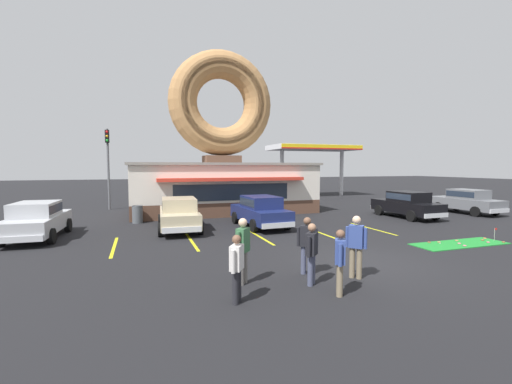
% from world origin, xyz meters
% --- Properties ---
extents(ground_plane, '(160.00, 160.00, 0.00)m').
position_xyz_m(ground_plane, '(0.00, 0.00, 0.00)').
color(ground_plane, black).
extents(donut_shop_building, '(12.30, 6.75, 10.96)m').
position_xyz_m(donut_shop_building, '(-1.51, 13.94, 3.74)').
color(donut_shop_building, brown).
rests_on(donut_shop_building, ground).
extents(putting_mat, '(4.03, 1.29, 0.03)m').
position_xyz_m(putting_mat, '(5.23, 0.99, 0.01)').
color(putting_mat, '#1E842D').
rests_on(putting_mat, ground).
extents(mini_donut_near_left, '(0.13, 0.13, 0.04)m').
position_xyz_m(mini_donut_near_left, '(6.45, 0.72, 0.05)').
color(mini_donut_near_left, '#D8667F').
rests_on(mini_donut_near_left, putting_mat).
extents(mini_donut_near_right, '(0.13, 0.13, 0.04)m').
position_xyz_m(mini_donut_near_right, '(4.17, 1.49, 0.05)').
color(mini_donut_near_right, brown).
rests_on(mini_donut_near_right, putting_mat).
extents(mini_donut_mid_left, '(0.13, 0.13, 0.04)m').
position_xyz_m(mini_donut_mid_left, '(5.53, 1.38, 0.05)').
color(mini_donut_mid_left, '#A5724C').
rests_on(mini_donut_mid_left, putting_mat).
extents(mini_donut_mid_centre, '(0.13, 0.13, 0.04)m').
position_xyz_m(mini_donut_mid_centre, '(7.08, 0.54, 0.05)').
color(mini_donut_mid_centre, brown).
rests_on(mini_donut_mid_centre, putting_mat).
extents(mini_donut_mid_right, '(0.13, 0.13, 0.04)m').
position_xyz_m(mini_donut_mid_right, '(5.00, 0.57, 0.05)').
color(mini_donut_mid_right, '#D8667F').
rests_on(mini_donut_mid_right, putting_mat).
extents(mini_donut_far_left, '(0.13, 0.13, 0.04)m').
position_xyz_m(mini_donut_far_left, '(4.58, 1.39, 0.05)').
color(mini_donut_far_left, '#A5724C').
rests_on(mini_donut_far_left, putting_mat).
extents(mini_donut_far_centre, '(0.13, 0.13, 0.04)m').
position_xyz_m(mini_donut_far_centre, '(7.05, 1.32, 0.05)').
color(mini_donut_far_centre, '#D17F47').
rests_on(mini_donut_far_centre, putting_mat).
extents(mini_donut_far_right, '(0.13, 0.13, 0.04)m').
position_xyz_m(mini_donut_far_right, '(6.63, 1.10, 0.05)').
color(mini_donut_far_right, brown).
rests_on(mini_donut_far_right, putting_mat).
extents(mini_donut_extra, '(0.13, 0.13, 0.04)m').
position_xyz_m(mini_donut_extra, '(5.15, 0.94, 0.05)').
color(mini_donut_extra, '#D8667F').
rests_on(mini_donut_extra, putting_mat).
extents(golf_ball, '(0.04, 0.04, 0.04)m').
position_xyz_m(golf_ball, '(4.43, 1.19, 0.05)').
color(golf_ball, white).
rests_on(golf_ball, putting_mat).
extents(putting_flag_pin, '(0.13, 0.01, 0.55)m').
position_xyz_m(putting_flag_pin, '(7.03, 0.87, 0.44)').
color(putting_flag_pin, silver).
rests_on(putting_flag_pin, putting_mat).
extents(car_navy, '(2.17, 4.65, 1.60)m').
position_xyz_m(car_navy, '(-1.03, 7.36, 0.87)').
color(car_navy, navy).
rests_on(car_navy, ground).
extents(car_grey, '(2.09, 4.61, 1.60)m').
position_xyz_m(car_grey, '(13.68, 7.70, 0.87)').
color(car_grey, slate).
rests_on(car_grey, ground).
extents(car_black, '(2.03, 4.58, 1.60)m').
position_xyz_m(car_black, '(8.50, 7.45, 0.87)').
color(car_black, black).
rests_on(car_black, ground).
extents(car_silver, '(2.13, 4.63, 1.60)m').
position_xyz_m(car_silver, '(-11.14, 7.68, 0.87)').
color(car_silver, '#B2B5BA').
rests_on(car_silver, ground).
extents(car_champagne, '(2.16, 4.64, 1.60)m').
position_xyz_m(car_champagne, '(-5.13, 7.67, 0.87)').
color(car_champagne, '#BCAD89').
rests_on(car_champagne, ground).
extents(pedestrian_blue_sweater_man, '(0.41, 0.51, 1.58)m').
position_xyz_m(pedestrian_blue_sweater_man, '(-4.86, -1.82, 0.87)').
color(pedestrian_blue_sweater_man, '#232328').
rests_on(pedestrian_blue_sweater_man, ground).
extents(pedestrian_hooded_kid, '(0.45, 0.45, 1.64)m').
position_xyz_m(pedestrian_hooded_kid, '(-2.67, -1.29, 0.91)').
color(pedestrian_hooded_kid, '#474C66').
rests_on(pedestrian_hooded_kid, ground).
extents(pedestrian_leather_jacket_man, '(0.43, 0.47, 1.76)m').
position_xyz_m(pedestrian_leather_jacket_man, '(-1.25, -1.22, 0.98)').
color(pedestrian_leather_jacket_man, '#7F7056').
rests_on(pedestrian_leather_jacket_man, ground).
extents(pedestrian_clipboard_woman, '(0.40, 0.52, 1.61)m').
position_xyz_m(pedestrian_clipboard_woman, '(-2.38, -2.17, 0.89)').
color(pedestrian_clipboard_woman, '#7F7056').
rests_on(pedestrian_clipboard_woman, ground).
extents(pedestrian_beanie_man, '(0.45, 0.45, 1.77)m').
position_xyz_m(pedestrian_beanie_man, '(-4.37, -0.65, 0.99)').
color(pedestrian_beanie_man, slate).
rests_on(pedestrian_beanie_man, ground).
extents(pedestrian_crossing_woman, '(0.50, 0.42, 1.67)m').
position_xyz_m(pedestrian_crossing_woman, '(-2.38, -0.46, 0.93)').
color(pedestrian_crossing_woman, '#474C66').
rests_on(pedestrian_crossing_woman, ground).
extents(trash_bin, '(0.57, 0.57, 0.97)m').
position_xyz_m(trash_bin, '(-7.06, 10.61, 0.50)').
color(trash_bin, '#51565B').
rests_on(trash_bin, ground).
extents(traffic_light_pole, '(0.28, 0.47, 5.80)m').
position_xyz_m(traffic_light_pole, '(-9.01, 17.47, 3.71)').
color(traffic_light_pole, '#595B60').
rests_on(traffic_light_pole, ground).
extents(gas_station_canopy, '(9.00, 4.46, 5.30)m').
position_xyz_m(gas_station_canopy, '(10.29, 22.79, 4.86)').
color(gas_station_canopy, silver).
rests_on(gas_station_canopy, ground).
extents(parking_stripe_far_left, '(0.12, 3.60, 0.01)m').
position_xyz_m(parking_stripe_far_left, '(-7.91, 5.00, 0.00)').
color(parking_stripe_far_left, yellow).
rests_on(parking_stripe_far_left, ground).
extents(parking_stripe_left, '(0.12, 3.60, 0.01)m').
position_xyz_m(parking_stripe_left, '(-4.91, 5.00, 0.00)').
color(parking_stripe_left, yellow).
rests_on(parking_stripe_left, ground).
extents(parking_stripe_mid_left, '(0.12, 3.60, 0.01)m').
position_xyz_m(parking_stripe_mid_left, '(-1.91, 5.00, 0.00)').
color(parking_stripe_mid_left, yellow).
rests_on(parking_stripe_mid_left, ground).
extents(parking_stripe_centre, '(0.12, 3.60, 0.01)m').
position_xyz_m(parking_stripe_centre, '(1.09, 5.00, 0.00)').
color(parking_stripe_centre, yellow).
rests_on(parking_stripe_centre, ground).
extents(parking_stripe_mid_right, '(0.12, 3.60, 0.01)m').
position_xyz_m(parking_stripe_mid_right, '(4.09, 5.00, 0.00)').
color(parking_stripe_mid_right, yellow).
rests_on(parking_stripe_mid_right, ground).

